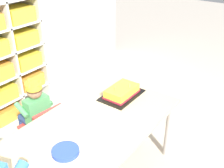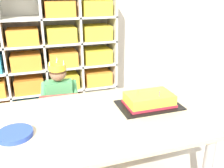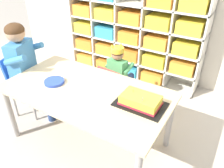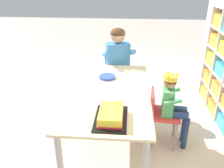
% 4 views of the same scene
% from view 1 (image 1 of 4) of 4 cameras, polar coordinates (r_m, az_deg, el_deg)
% --- Properties ---
extents(activity_table, '(1.52, 0.81, 0.62)m').
position_cam_1_polar(activity_table, '(2.16, -4.38, -10.25)').
color(activity_table, '#D1B789').
rests_on(activity_table, ground).
extents(classroom_chair_blue, '(0.34, 0.35, 0.62)m').
position_cam_1_polar(classroom_chair_blue, '(2.57, -14.13, -8.78)').
color(classroom_chair_blue, red).
rests_on(classroom_chair_blue, ground).
extents(child_with_crown, '(0.31, 0.31, 0.84)m').
position_cam_1_polar(child_with_crown, '(2.56, -15.87, -5.10)').
color(child_with_crown, '#4C9E5B').
rests_on(child_with_crown, ground).
extents(birthday_cake_on_tray, '(0.41, 0.27, 0.12)m').
position_cam_1_polar(birthday_cake_on_tray, '(2.46, 2.05, -1.70)').
color(birthday_cake_on_tray, black).
rests_on(birthday_cake_on_tray, activity_table).
extents(paper_plate_stack, '(0.19, 0.19, 0.03)m').
position_cam_1_polar(paper_plate_stack, '(1.90, -9.71, -13.72)').
color(paper_plate_stack, blue).
rests_on(paper_plate_stack, activity_table).
extents(paper_napkin_square, '(0.17, 0.17, 0.00)m').
position_cam_1_polar(paper_napkin_square, '(2.25, -1.69, -6.02)').
color(paper_napkin_square, white).
rests_on(paper_napkin_square, activity_table).
extents(fork_beside_plate_stack, '(0.14, 0.05, 0.00)m').
position_cam_1_polar(fork_beside_plate_stack, '(2.08, -10.52, -9.95)').
color(fork_beside_plate_stack, white).
rests_on(fork_beside_plate_stack, activity_table).
extents(fork_at_table_front_edge, '(0.14, 0.07, 0.00)m').
position_cam_1_polar(fork_at_table_front_edge, '(2.13, 5.97, -8.51)').
color(fork_at_table_front_edge, white).
rests_on(fork_at_table_front_edge, activity_table).
extents(fork_scattered_mid_table, '(0.13, 0.03, 0.00)m').
position_cam_1_polar(fork_scattered_mid_table, '(2.30, -7.86, -5.43)').
color(fork_scattered_mid_table, white).
rests_on(fork_scattered_mid_table, activity_table).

